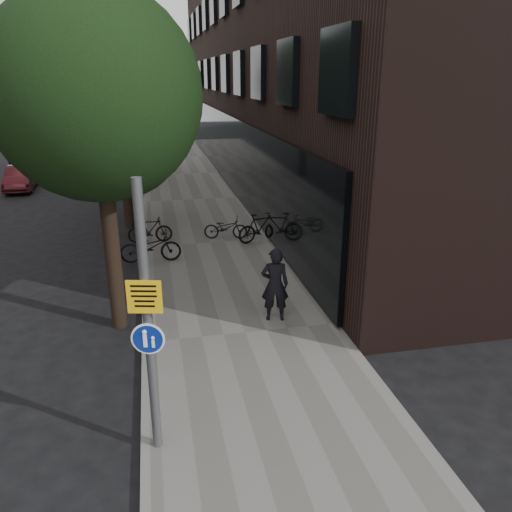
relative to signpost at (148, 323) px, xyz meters
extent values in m
plane|color=black|center=(1.80, 0.02, -2.29)|extent=(120.00, 120.00, 0.00)
cube|color=slate|center=(2.05, 10.02, -2.23)|extent=(4.50, 60.00, 0.12)
cube|color=slate|center=(-0.20, 10.02, -2.23)|extent=(0.15, 60.00, 0.13)
cube|color=black|center=(10.30, 22.02, 6.71)|extent=(12.00, 40.00, 18.00)
cylinder|color=black|center=(-0.80, 4.52, -0.69)|extent=(0.36, 0.36, 3.20)
sphere|color=black|center=(-0.80, 4.52, 3.01)|extent=(4.40, 4.40, 4.40)
sphere|color=black|center=(-0.40, 5.32, 2.01)|extent=(2.64, 2.64, 2.64)
cylinder|color=black|center=(-0.80, 13.02, -0.69)|extent=(0.36, 0.36, 3.20)
sphere|color=black|center=(-0.80, 13.02, 3.01)|extent=(5.00, 5.00, 5.00)
sphere|color=black|center=(-0.40, 13.82, 2.01)|extent=(3.00, 3.00, 3.00)
cylinder|color=black|center=(-0.80, 22.02, -0.69)|extent=(0.36, 0.36, 3.20)
sphere|color=black|center=(-0.80, 22.02, 3.01)|extent=(5.00, 5.00, 5.00)
sphere|color=black|center=(-0.40, 22.82, 2.01)|extent=(3.00, 3.00, 3.00)
cylinder|color=#595B5E|center=(0.00, 0.00, -0.02)|extent=(0.14, 0.14, 4.31)
cube|color=#D79D0B|center=(0.00, 0.00, 0.46)|extent=(0.49, 0.14, 0.50)
cylinder|color=navy|center=(0.00, 0.00, -0.21)|extent=(0.43, 0.11, 0.44)
cylinder|color=white|center=(0.00, 0.00, -0.21)|extent=(0.49, 0.13, 0.50)
imported|color=black|center=(2.87, 3.86, -1.27)|extent=(0.72, 0.54, 1.81)
imported|color=black|center=(2.66, 10.38, -1.77)|extent=(1.63, 0.83, 0.81)
imported|color=black|center=(3.80, 9.79, -1.66)|extent=(1.78, 0.98, 1.03)
imported|color=black|center=(0.00, 8.51, -1.68)|extent=(1.91, 0.71, 0.99)
imported|color=black|center=(0.00, 10.48, -1.71)|extent=(1.54, 0.44, 0.93)
imported|color=#56181E|center=(-6.53, 21.30, -1.68)|extent=(1.48, 3.77, 1.22)
imported|color=black|center=(-8.04, 29.93, -1.72)|extent=(1.70, 4.00, 1.15)
camera|label=1|loc=(0.21, -6.64, 3.38)|focal=35.00mm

